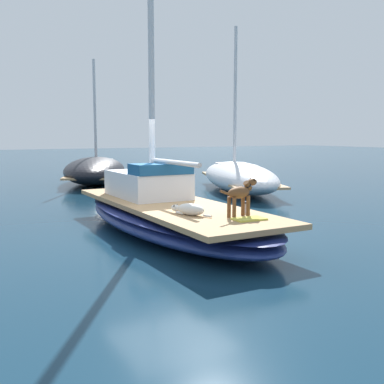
# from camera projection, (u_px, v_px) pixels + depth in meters

# --- Properties ---
(ground_plane) EXTENTS (120.00, 120.00, 0.00)m
(ground_plane) POSITION_uv_depth(u_px,v_px,m) (170.00, 232.00, 10.18)
(ground_plane) COLOR #143347
(sailboat_main) EXTENTS (2.55, 7.25, 0.66)m
(sailboat_main) POSITION_uv_depth(u_px,v_px,m) (170.00, 217.00, 10.14)
(sailboat_main) COLOR navy
(sailboat_main) RESTS_ON ground
(mast_main) EXTENTS (0.14, 2.27, 8.78)m
(mast_main) POSITION_uv_depth(u_px,v_px,m) (153.00, 22.00, 10.27)
(mast_main) COLOR silver
(mast_main) RESTS_ON sailboat_main
(cabin_house) EXTENTS (1.41, 2.23, 0.84)m
(cabin_house) POSITION_uv_depth(u_px,v_px,m) (149.00, 183.00, 11.02)
(cabin_house) COLOR silver
(cabin_house) RESTS_ON sailboat_main
(dog_brown) EXTENTS (0.93, 0.32, 0.70)m
(dog_brown) POSITION_uv_depth(u_px,v_px,m) (241.00, 194.00, 8.36)
(dog_brown) COLOR brown
(dog_brown) RESTS_ON sailboat_main
(dog_white) EXTENTS (0.47, 0.91, 0.22)m
(dog_white) POSITION_uv_depth(u_px,v_px,m) (189.00, 209.00, 8.57)
(dog_white) COLOR silver
(dog_white) RESTS_ON sailboat_main
(deck_winch) EXTENTS (0.16, 0.16, 0.21)m
(deck_winch) POSITION_uv_depth(u_px,v_px,m) (246.00, 207.00, 8.86)
(deck_winch) COLOR #B7B7BC
(deck_winch) RESTS_ON sailboat_main
(deck_towel) EXTENTS (0.58, 0.40, 0.03)m
(deck_towel) POSITION_uv_depth(u_px,v_px,m) (249.00, 219.00, 8.10)
(deck_towel) COLOR #D8D14C
(deck_towel) RESTS_ON sailboat_main
(moored_boat_starboard_side) EXTENTS (4.60, 7.48, 6.24)m
(moored_boat_starboard_side) POSITION_uv_depth(u_px,v_px,m) (239.00, 176.00, 17.52)
(moored_boat_starboard_side) COLOR white
(moored_boat_starboard_side) RESTS_ON ground
(moored_boat_far_astern) EXTENTS (4.85, 6.86, 5.46)m
(moored_boat_far_astern) POSITION_uv_depth(u_px,v_px,m) (95.00, 170.00, 20.36)
(moored_boat_far_astern) COLOR black
(moored_boat_far_astern) RESTS_ON ground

